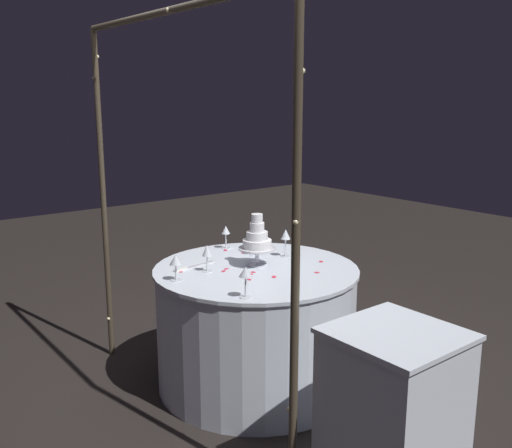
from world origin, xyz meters
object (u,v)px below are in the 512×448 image
object	(u,v)px
main_table	(256,326)
cake_knife	(192,267)
wine_glass_1	(226,232)
wine_glass_5	(176,261)
decorative_arch	(175,163)
wine_glass_3	(254,237)
side_table	(392,421)
wine_glass_0	(207,252)
wine_glass_2	(286,236)
wine_glass_4	(246,274)
tiered_cake	(257,240)

from	to	relation	value
main_table	cake_knife	bearing A→B (deg)	51.04
wine_glass_1	wine_glass_5	world-z (taller)	wine_glass_1
decorative_arch	wine_glass_5	world-z (taller)	decorative_arch
wine_glass_5	wine_glass_3	bearing A→B (deg)	-76.95
main_table	cake_knife	distance (m)	0.53
wine_glass_3	decorative_arch	bearing A→B (deg)	108.68
side_table	cake_knife	bearing A→B (deg)	2.70
decorative_arch	side_table	world-z (taller)	decorative_arch
wine_glass_1	wine_glass_3	size ratio (longest dim) A/B	0.96
main_table	wine_glass_0	world-z (taller)	wine_glass_0
decorative_arch	main_table	distance (m)	1.14
side_table	wine_glass_3	size ratio (longest dim) A/B	4.94
cake_knife	decorative_arch	bearing A→B (deg)	135.57
wine_glass_0	wine_glass_2	size ratio (longest dim) A/B	0.89
wine_glass_4	wine_glass_5	xyz separation A→B (m)	(0.45, 0.13, -0.02)
side_table	wine_glass_0	size ratio (longest dim) A/B	5.03
decorative_arch	wine_glass_3	distance (m)	0.90
tiered_cake	wine_glass_4	xyz separation A→B (m)	(-0.40, 0.39, -0.03)
wine_glass_2	wine_glass_3	world-z (taller)	wine_glass_2
decorative_arch	cake_knife	distance (m)	0.72
wine_glass_3	wine_glass_4	bearing A→B (deg)	138.91
main_table	wine_glass_4	world-z (taller)	wine_glass_4
main_table	wine_glass_2	size ratio (longest dim) A/B	6.86
wine_glass_4	tiered_cake	bearing A→B (deg)	-44.18
wine_glass_1	decorative_arch	bearing A→B (deg)	126.09
wine_glass_1	cake_knife	xyz separation A→B (m)	(-0.23, 0.41, -0.11)
side_table	wine_glass_5	world-z (taller)	wine_glass_5
wine_glass_1	wine_glass_2	world-z (taller)	wine_glass_2
main_table	tiered_cake	world-z (taller)	tiered_cake
wine_glass_3	cake_knife	size ratio (longest dim) A/B	0.54
main_table	wine_glass_5	size ratio (longest dim) A/B	8.26
wine_glass_2	cake_knife	distance (m)	0.62
wine_glass_5	wine_glass_4	bearing A→B (deg)	-164.03
tiered_cake	wine_glass_5	world-z (taller)	tiered_cake
decorative_arch	wine_glass_2	size ratio (longest dim) A/B	12.13
main_table	side_table	size ratio (longest dim) A/B	1.52
wine_glass_0	wine_glass_3	size ratio (longest dim) A/B	0.98
wine_glass_3	side_table	bearing A→B (deg)	164.53
cake_knife	wine_glass_2	bearing A→B (deg)	-105.21
side_table	wine_glass_1	bearing A→B (deg)	-11.64
wine_glass_4	wine_glass_5	bearing A→B (deg)	15.97
wine_glass_2	tiered_cake	bearing A→B (deg)	99.29
wine_glass_3	wine_glass_5	size ratio (longest dim) A/B	1.10
decorative_arch	main_table	bearing A→B (deg)	-90.02
decorative_arch	wine_glass_3	xyz separation A→B (m)	(0.23, -0.69, -0.53)
wine_glass_1	wine_glass_3	distance (m)	0.24
tiered_cake	wine_glass_0	distance (m)	0.31
tiered_cake	cake_knife	bearing A→B (deg)	58.23
wine_glass_1	wine_glass_5	distance (m)	0.72
decorative_arch	wine_glass_4	world-z (taller)	decorative_arch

